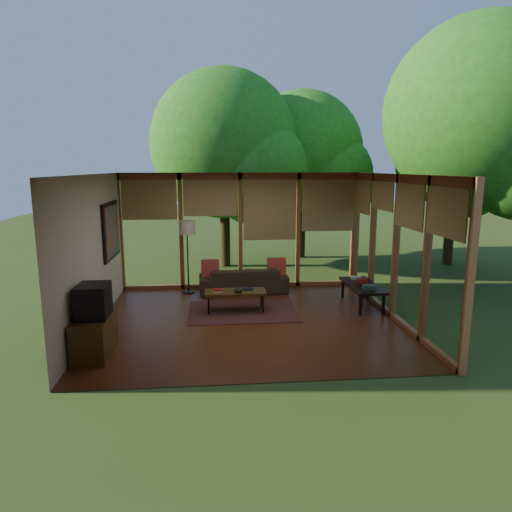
{
  "coord_description": "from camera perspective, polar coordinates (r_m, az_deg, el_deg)",
  "views": [
    {
      "loc": [
        -0.64,
        -8.09,
        2.82
      ],
      "look_at": [
        0.2,
        0.7,
        1.1
      ],
      "focal_mm": 32.0,
      "sensor_mm": 36.0,
      "label": 1
    }
  ],
  "objects": [
    {
      "name": "floor",
      "position": [
        8.59,
        -0.88,
        -8.12
      ],
      "size": [
        5.5,
        5.5,
        0.0
      ],
      "primitive_type": "plane",
      "color": "#602E19",
      "rests_on": "ground"
    },
    {
      "name": "wall_painting",
      "position": [
        9.79,
        -17.64,
        3.08
      ],
      "size": [
        0.06,
        1.35,
        1.15
      ],
      "color": "black",
      "rests_on": "wall_left"
    },
    {
      "name": "floor_lamp",
      "position": [
        10.28,
        -8.62,
        3.02
      ],
      "size": [
        0.36,
        0.36,
        1.65
      ],
      "color": "black",
      "rests_on": "floor"
    },
    {
      "name": "console_book_a",
      "position": [
        9.26,
        13.95,
        -3.81
      ],
      "size": [
        0.26,
        0.21,
        0.09
      ],
      "primitive_type": "cube",
      "rotation": [
        0.0,
        0.0,
        -0.13
      ],
      "color": "#305544",
      "rests_on": "side_console"
    },
    {
      "name": "media_cabinet",
      "position": [
        7.47,
        -19.56,
        -9.35
      ],
      "size": [
        0.5,
        1.0,
        0.6
      ],
      "primitive_type": "cube",
      "color": "#4F3515",
      "rests_on": "floor"
    },
    {
      "name": "exterior_lawn",
      "position": [
        18.48,
        22.53,
        1.4
      ],
      "size": [
        40.0,
        40.0,
        0.0
      ],
      "primitive_type": "plane",
      "color": "#324B1C",
      "rests_on": "ground"
    },
    {
      "name": "coffee_table",
      "position": [
        9.02,
        -2.6,
        -4.59
      ],
      "size": [
        1.2,
        0.5,
        0.43
      ],
      "color": "#4F3515",
      "rests_on": "floor"
    },
    {
      "name": "wall_front",
      "position": [
        5.81,
        1.05,
        -3.61
      ],
      "size": [
        5.5,
        0.04,
        2.7
      ],
      "primitive_type": "cube",
      "color": "silver",
      "rests_on": "ground"
    },
    {
      "name": "ct_book_upper",
      "position": [
        8.94,
        -4.83,
        -4.24
      ],
      "size": [
        0.18,
        0.15,
        0.03
      ],
      "primitive_type": "cube",
      "rotation": [
        0.0,
        0.0,
        0.18
      ],
      "color": "maroon",
      "rests_on": "coffee_table"
    },
    {
      "name": "tree_ne",
      "position": [
        14.47,
        5.75,
        12.78
      ],
      "size": [
        3.71,
        3.71,
        5.13
      ],
      "color": "#332512",
      "rests_on": "ground"
    },
    {
      "name": "window_wall_back",
      "position": [
        10.71,
        -1.97,
        3.15
      ],
      "size": [
        5.5,
        0.12,
        2.7
      ],
      "primitive_type": "cube",
      "color": "#98552F",
      "rests_on": "ground"
    },
    {
      "name": "television",
      "position": [
        7.29,
        -19.68,
        -5.29
      ],
      "size": [
        0.45,
        0.55,
        0.5
      ],
      "primitive_type": "cube",
      "color": "black",
      "rests_on": "media_cabinet"
    },
    {
      "name": "side_console",
      "position": [
        9.64,
        13.15,
        -3.72
      ],
      "size": [
        0.6,
        1.4,
        0.46
      ],
      "color": "black",
      "rests_on": "floor"
    },
    {
      "name": "pillow_right",
      "position": [
        10.38,
        2.57,
        -1.38
      ],
      "size": [
        0.41,
        0.22,
        0.43
      ],
      "primitive_type": "cube",
      "rotation": [
        -0.21,
        0.0,
        0.0
      ],
      "color": "maroon",
      "rests_on": "sofa"
    },
    {
      "name": "rug",
      "position": [
        9.13,
        -1.64,
        -6.92
      ],
      "size": [
        2.14,
        1.51,
        0.01
      ],
      "primitive_type": "cube",
      "color": "brown",
      "rests_on": "floor"
    },
    {
      "name": "pillow_left",
      "position": [
        10.28,
        -5.74,
        -1.59
      ],
      "size": [
        0.4,
        0.21,
        0.42
      ],
      "primitive_type": "cube",
      "rotation": [
        -0.21,
        0.0,
        0.0
      ],
      "color": "maroon",
      "rests_on": "sofa"
    },
    {
      "name": "ct_book_side",
      "position": [
        9.1,
        -1.05,
        -4.12
      ],
      "size": [
        0.21,
        0.15,
        0.03
      ],
      "primitive_type": "cube",
      "rotation": [
        0.0,
        0.0,
        -0.01
      ],
      "color": "black",
      "rests_on": "coffee_table"
    },
    {
      "name": "wall_left",
      "position": [
        8.49,
        -19.75,
        0.41
      ],
      "size": [
        0.04,
        5.0,
        2.7
      ],
      "primitive_type": "cube",
      "color": "silver",
      "rests_on": "ground"
    },
    {
      "name": "ceiling",
      "position": [
        8.11,
        -0.93,
        10.2
      ],
      "size": [
        5.5,
        5.5,
        0.0
      ],
      "primitive_type": "plane",
      "rotation": [
        3.14,
        0.0,
        0.0
      ],
      "color": "white",
      "rests_on": "ground"
    },
    {
      "name": "ct_bowl",
      "position": [
        8.91,
        -2.24,
        -4.32
      ],
      "size": [
        0.16,
        0.16,
        0.07
      ],
      "primitive_type": "ellipsoid",
      "color": "black",
      "rests_on": "coffee_table"
    },
    {
      "name": "tree_nw",
      "position": [
        13.1,
        -4.03,
        13.73
      ],
      "size": [
        4.1,
        4.1,
        5.49
      ],
      "color": "#332512",
      "rests_on": "ground"
    },
    {
      "name": "tree_se",
      "position": [
        11.5,
        26.1,
        15.68
      ],
      "size": [
        4.12,
        4.12,
        6.03
      ],
      "color": "#332512",
      "rests_on": "ground"
    },
    {
      "name": "tree_far",
      "position": [
        14.29,
        22.48,
        10.86
      ],
      "size": [
        2.73,
        2.73,
        4.36
      ],
      "color": "#332512",
      "rests_on": "ground"
    },
    {
      "name": "console_book_b",
      "position": [
        9.67,
        13.08,
        -3.11
      ],
      "size": [
        0.25,
        0.22,
        0.1
      ],
      "primitive_type": "cube",
      "rotation": [
        0.0,
        0.0,
        -0.33
      ],
      "color": "maroon",
      "rests_on": "side_console"
    },
    {
      "name": "console_book_c",
      "position": [
        10.04,
        12.36,
        -2.67
      ],
      "size": [
        0.23,
        0.18,
        0.06
      ],
      "primitive_type": "cube",
      "rotation": [
        0.0,
        0.0,
        -0.13
      ],
      "color": "beige",
      "rests_on": "side_console"
    },
    {
      "name": "window_wall_right",
      "position": [
        8.89,
        17.06,
        1.04
      ],
      "size": [
        0.12,
        5.0,
        2.7
      ],
      "primitive_type": "cube",
      "color": "#98552F",
      "rests_on": "ground"
    },
    {
      "name": "ct_book_lower",
      "position": [
        8.95,
        -4.83,
        -4.43
      ],
      "size": [
        0.19,
        0.15,
        0.03
      ],
      "primitive_type": "cube",
      "rotation": [
        0.0,
        0.0,
        0.11
      ],
      "color": "beige",
      "rests_on": "coffee_table"
    },
    {
      "name": "sofa",
      "position": [
        10.42,
        -1.58,
        -3.01
      ],
      "size": [
        2.02,
        0.88,
        0.58
      ],
      "primitive_type": "imported",
      "rotation": [
        0.0,
        0.0,
        3.19
      ],
      "color": "#36291B",
      "rests_on": "floor"
    }
  ]
}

